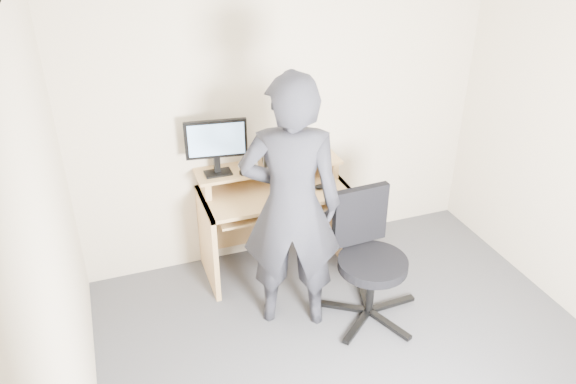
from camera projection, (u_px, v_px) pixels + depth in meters
ground at (373, 381)px, 3.77m from camera, size 3.50×3.50×0.00m
back_wall at (286, 116)px, 4.60m from camera, size 3.50×0.02×2.50m
desk at (272, 207)px, 4.70m from camera, size 1.20×0.60×0.91m
monitor at (216, 142)px, 4.30m from camera, size 0.48×0.13×0.45m
external_drive at (267, 153)px, 4.54m from camera, size 0.09×0.14×0.20m
travel_mug at (268, 154)px, 4.52m from camera, size 0.09×0.09×0.20m
smartphone at (296, 161)px, 4.63m from camera, size 0.08×0.14×0.01m
charger at (243, 173)px, 4.42m from camera, size 0.05×0.05×0.03m
headphones at (248, 165)px, 4.56m from camera, size 0.18×0.18×0.06m
keyboard at (276, 205)px, 4.49m from camera, size 0.47×0.22×0.03m
mouse at (320, 187)px, 4.55m from camera, size 0.11×0.08×0.04m
office_chair at (368, 253)px, 4.14m from camera, size 0.75×0.78×0.98m
person at (291, 207)px, 3.87m from camera, size 0.83×0.68×1.94m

